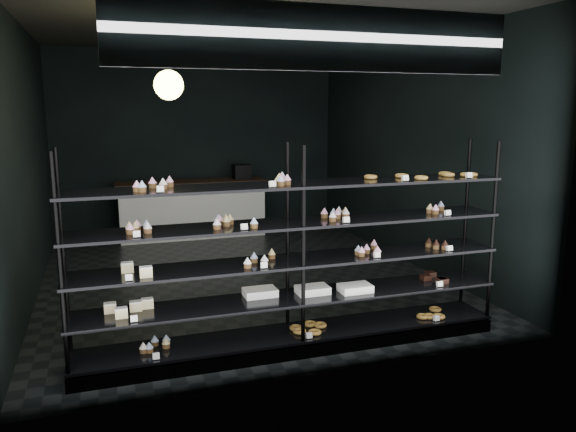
{
  "coord_description": "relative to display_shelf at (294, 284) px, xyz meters",
  "views": [
    {
      "loc": [
        -1.68,
        -7.11,
        2.23
      ],
      "look_at": [
        0.06,
        -1.9,
        1.16
      ],
      "focal_mm": 35.0,
      "sensor_mm": 36.0,
      "label": 1
    }
  ],
  "objects": [
    {
      "name": "signage",
      "position": [
        0.07,
        -0.48,
        2.12
      ],
      "size": [
        3.3,
        0.05,
        0.5
      ],
      "color": "#0D1141",
      "rests_on": "room"
    },
    {
      "name": "room",
      "position": [
        0.07,
        2.45,
        0.97
      ],
      "size": [
        5.01,
        6.01,
        3.2
      ],
      "color": "black",
      "rests_on": "ground"
    },
    {
      "name": "service_counter",
      "position": [
        -0.15,
        4.95,
        -0.13
      ],
      "size": [
        2.55,
        0.65,
        1.23
      ],
      "color": "silver",
      "rests_on": "room"
    },
    {
      "name": "display_shelf",
      "position": [
        0.0,
        0.0,
        0.0
      ],
      "size": [
        4.0,
        0.5,
        1.91
      ],
      "color": "black",
      "rests_on": "room"
    },
    {
      "name": "pendant_lamp",
      "position": [
        -0.9,
        1.38,
        1.82
      ],
      "size": [
        0.3,
        0.3,
        0.88
      ],
      "color": "black",
      "rests_on": "room"
    }
  ]
}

